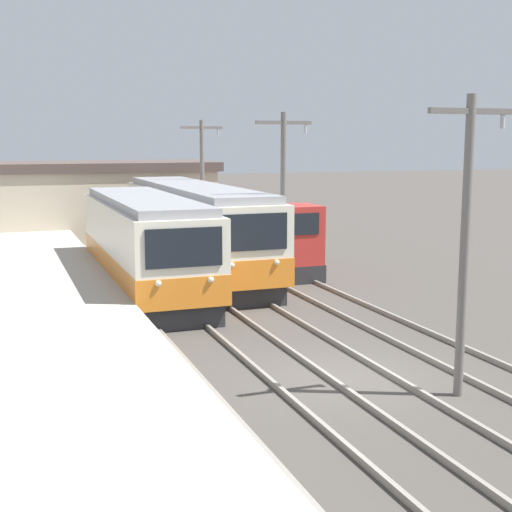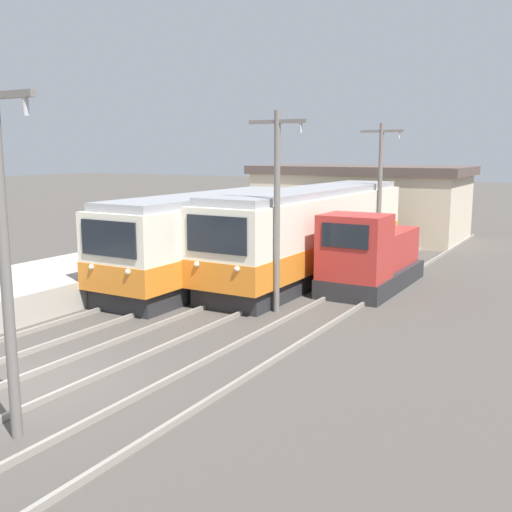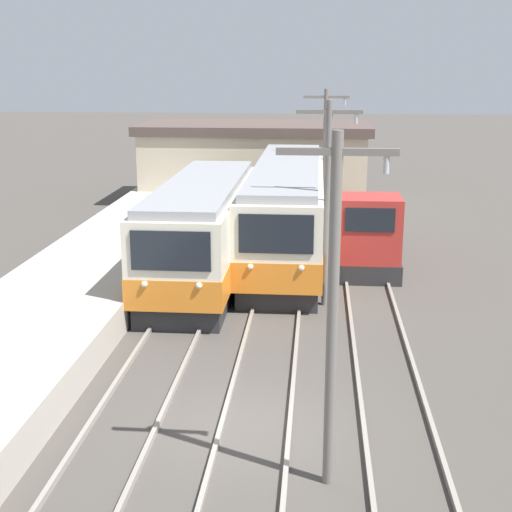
{
  "view_description": "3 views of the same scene",
  "coord_description": "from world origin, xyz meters",
  "px_view_note": "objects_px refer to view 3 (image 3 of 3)",
  "views": [
    {
      "loc": [
        -7.55,
        -14.32,
        5.5
      ],
      "look_at": [
        0.56,
        7.8,
        1.67
      ],
      "focal_mm": 50.0,
      "sensor_mm": 36.0,
      "label": 1
    },
    {
      "loc": [
        10.64,
        -8.57,
        5.17
      ],
      "look_at": [
        0.4,
        9.11,
        1.6
      ],
      "focal_mm": 42.0,
      "sensor_mm": 36.0,
      "label": 2
    },
    {
      "loc": [
        1.39,
        -13.59,
        7.46
      ],
      "look_at": [
        -0.48,
        7.88,
        1.65
      ],
      "focal_mm": 50.0,
      "sensor_mm": 36.0,
      "label": 3
    }
  ],
  "objects_px": {
    "catenary_mast_mid": "(327,196)",
    "catenary_mast_far": "(325,156)",
    "commuter_train_center": "(287,213)",
    "shunting_locomotive": "(364,235)",
    "catenary_mast_near": "(333,301)",
    "commuter_train_left": "(203,234)"
  },
  "relations": [
    {
      "from": "commuter_train_center",
      "to": "catenary_mast_far",
      "type": "xyz_separation_m",
      "value": [
        1.51,
        4.0,
        1.82
      ]
    },
    {
      "from": "catenary_mast_mid",
      "to": "catenary_mast_far",
      "type": "bearing_deg",
      "value": 90.0
    },
    {
      "from": "catenary_mast_near",
      "to": "catenary_mast_mid",
      "type": "xyz_separation_m",
      "value": [
        0.0,
        10.09,
        0.0
      ]
    },
    {
      "from": "commuter_train_center",
      "to": "shunting_locomotive",
      "type": "bearing_deg",
      "value": -24.07
    },
    {
      "from": "commuter_train_center",
      "to": "catenary_mast_near",
      "type": "bearing_deg",
      "value": -84.67
    },
    {
      "from": "commuter_train_left",
      "to": "catenary_mast_near",
      "type": "bearing_deg",
      "value": -71.1
    },
    {
      "from": "catenary_mast_mid",
      "to": "catenary_mast_far",
      "type": "distance_m",
      "value": 10.09
    },
    {
      "from": "catenary_mast_near",
      "to": "catenary_mast_far",
      "type": "bearing_deg",
      "value": 90.0
    },
    {
      "from": "commuter_train_center",
      "to": "shunting_locomotive",
      "type": "height_order",
      "value": "commuter_train_center"
    },
    {
      "from": "catenary_mast_near",
      "to": "commuter_train_center",
      "type": "bearing_deg",
      "value": 95.33
    },
    {
      "from": "catenary_mast_far",
      "to": "commuter_train_left",
      "type": "bearing_deg",
      "value": -119.57
    },
    {
      "from": "catenary_mast_mid",
      "to": "catenary_mast_far",
      "type": "relative_size",
      "value": 1.0
    },
    {
      "from": "commuter_train_center",
      "to": "catenary_mast_near",
      "type": "distance_m",
      "value": 16.35
    },
    {
      "from": "catenary_mast_near",
      "to": "catenary_mast_far",
      "type": "xyz_separation_m",
      "value": [
        0.0,
        20.18,
        0.0
      ]
    },
    {
      "from": "commuter_train_center",
      "to": "catenary_mast_near",
      "type": "height_order",
      "value": "catenary_mast_near"
    },
    {
      "from": "commuter_train_left",
      "to": "commuter_train_center",
      "type": "height_order",
      "value": "commuter_train_center"
    },
    {
      "from": "commuter_train_left",
      "to": "shunting_locomotive",
      "type": "relative_size",
      "value": 1.89
    },
    {
      "from": "commuter_train_left",
      "to": "catenary_mast_near",
      "type": "height_order",
      "value": "catenary_mast_near"
    },
    {
      "from": "commuter_train_center",
      "to": "catenary_mast_far",
      "type": "distance_m",
      "value": 4.65
    },
    {
      "from": "catenary_mast_mid",
      "to": "catenary_mast_far",
      "type": "height_order",
      "value": "same"
    },
    {
      "from": "commuter_train_center",
      "to": "shunting_locomotive",
      "type": "xyz_separation_m",
      "value": [
        3.0,
        -1.34,
        -0.5
      ]
    },
    {
      "from": "catenary_mast_mid",
      "to": "commuter_train_center",
      "type": "bearing_deg",
      "value": 103.91
    }
  ]
}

